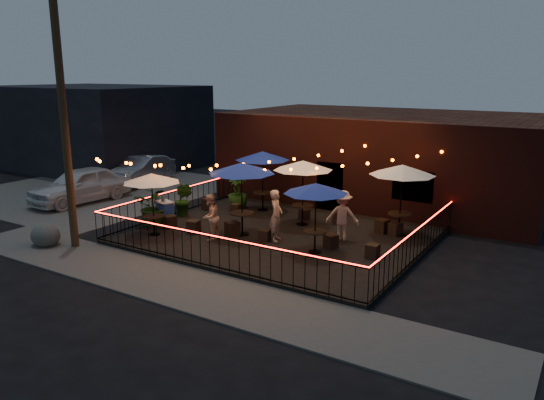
# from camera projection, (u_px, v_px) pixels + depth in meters

# --- Properties ---
(ground) EXTENTS (110.00, 110.00, 0.00)m
(ground) POSITION_uv_depth(u_px,v_px,m) (248.00, 254.00, 17.49)
(ground) COLOR black
(ground) RESTS_ON ground
(patio) EXTENTS (10.00, 8.00, 0.15)m
(patio) POSITION_uv_depth(u_px,v_px,m) (280.00, 236.00, 19.11)
(patio) COLOR black
(patio) RESTS_ON ground
(sidewalk) EXTENTS (18.00, 2.50, 0.05)m
(sidewalk) POSITION_uv_depth(u_px,v_px,m) (182.00, 286.00, 14.81)
(sidewalk) COLOR #43413E
(sidewalk) RESTS_ON ground
(parking_lot) EXTENTS (11.00, 12.00, 0.02)m
(parking_lot) POSITION_uv_depth(u_px,v_px,m) (99.00, 190.00, 26.98)
(parking_lot) COLOR #43413E
(parking_lot) RESTS_ON ground
(brick_building) EXTENTS (14.00, 8.00, 4.00)m
(brick_building) POSITION_uv_depth(u_px,v_px,m) (387.00, 157.00, 24.72)
(brick_building) COLOR #35130E
(brick_building) RESTS_ON ground
(background_building) EXTENTS (12.00, 9.00, 5.00)m
(background_building) POSITION_uv_depth(u_px,v_px,m) (95.00, 126.00, 33.62)
(background_building) COLOR black
(background_building) RESTS_ON ground
(utility_pole) EXTENTS (0.26, 0.26, 8.00)m
(utility_pole) POSITION_uv_depth(u_px,v_px,m) (65.00, 130.00, 17.20)
(utility_pole) COLOR #382C17
(utility_pole) RESTS_ON ground
(fence_front) EXTENTS (10.00, 0.04, 1.04)m
(fence_front) POSITION_uv_depth(u_px,v_px,m) (210.00, 252.00, 15.69)
(fence_front) COLOR black
(fence_front) RESTS_ON patio
(fence_left) EXTENTS (0.04, 8.00, 1.04)m
(fence_left) POSITION_uv_depth(u_px,v_px,m) (175.00, 203.00, 21.56)
(fence_left) COLOR black
(fence_left) RESTS_ON patio
(fence_right) EXTENTS (0.04, 8.00, 1.04)m
(fence_right) POSITION_uv_depth(u_px,v_px,m) (418.00, 244.00, 16.39)
(fence_right) COLOR black
(fence_right) RESTS_ON patio
(festoon_lights) EXTENTS (10.02, 8.72, 1.32)m
(festoon_lights) POSITION_uv_depth(u_px,v_px,m) (251.00, 168.00, 18.81)
(festoon_lights) COLOR #E14701
(festoon_lights) RESTS_ON ground
(cafe_table_0) EXTENTS (2.66, 2.66, 2.23)m
(cafe_table_0) POSITION_uv_depth(u_px,v_px,m) (151.00, 179.00, 18.58)
(cafe_table_0) COLOR black
(cafe_table_0) RESTS_ON patio
(cafe_table_1) EXTENTS (2.70, 2.70, 2.51)m
(cafe_table_1) POSITION_uv_depth(u_px,v_px,m) (263.00, 157.00, 21.90)
(cafe_table_1) COLOR black
(cafe_table_1) RESTS_ON patio
(cafe_table_2) EXTENTS (3.12, 3.12, 2.62)m
(cafe_table_2) POSITION_uv_depth(u_px,v_px,m) (241.00, 169.00, 18.49)
(cafe_table_2) COLOR black
(cafe_table_2) RESTS_ON patio
(cafe_table_3) EXTENTS (2.57, 2.57, 2.48)m
(cafe_table_3) POSITION_uv_depth(u_px,v_px,m) (303.00, 166.00, 19.78)
(cafe_table_3) COLOR black
(cafe_table_3) RESTS_ON patio
(cafe_table_4) EXTENTS (2.38, 2.38, 2.29)m
(cafe_table_4) POSITION_uv_depth(u_px,v_px,m) (316.00, 189.00, 16.70)
(cafe_table_4) COLOR black
(cafe_table_4) RESTS_ON patio
(cafe_table_5) EXTENTS (2.99, 2.99, 2.55)m
(cafe_table_5) POSITION_uv_depth(u_px,v_px,m) (402.00, 171.00, 18.50)
(cafe_table_5) COLOR black
(cafe_table_5) RESTS_ON patio
(bistro_chair_0) EXTENTS (0.51, 0.51, 0.47)m
(bistro_chair_0) POSITION_uv_depth(u_px,v_px,m) (170.00, 222.00, 19.82)
(bistro_chair_0) COLOR black
(bistro_chair_0) RESTS_ON patio
(bistro_chair_1) EXTENTS (0.48, 0.48, 0.47)m
(bistro_chair_1) POSITION_uv_depth(u_px,v_px,m) (194.00, 227.00, 19.17)
(bistro_chair_1) COLOR black
(bistro_chair_1) RESTS_ON patio
(bistro_chair_2) EXTENTS (0.53, 0.53, 0.49)m
(bistro_chair_2) POSITION_uv_depth(u_px,v_px,m) (208.00, 204.00, 22.46)
(bistro_chair_2) COLOR black
(bistro_chair_2) RESTS_ON patio
(bistro_chair_3) EXTENTS (0.40, 0.40, 0.43)m
(bistro_chair_3) POSITION_uv_depth(u_px,v_px,m) (236.00, 209.00, 21.77)
(bistro_chair_3) COLOR black
(bistro_chair_3) RESTS_ON patio
(bistro_chair_4) EXTENTS (0.55, 0.55, 0.51)m
(bistro_chair_4) POSITION_uv_depth(u_px,v_px,m) (232.00, 229.00, 18.87)
(bistro_chair_4) COLOR black
(bistro_chair_4) RESTS_ON patio
(bistro_chair_5) EXTENTS (0.40, 0.40, 0.40)m
(bistro_chair_5) POSITION_uv_depth(u_px,v_px,m) (265.00, 236.00, 18.27)
(bistro_chair_5) COLOR black
(bistro_chair_5) RESTS_ON patio
(bistro_chair_6) EXTENTS (0.43, 0.43, 0.41)m
(bistro_chair_6) POSITION_uv_depth(u_px,v_px,m) (304.00, 214.00, 20.96)
(bistro_chair_6) COLOR black
(bistro_chair_6) RESTS_ON patio
(bistro_chair_7) EXTENTS (0.53, 0.53, 0.49)m
(bistro_chair_7) POSITION_uv_depth(u_px,v_px,m) (338.00, 217.00, 20.38)
(bistro_chair_7) COLOR black
(bistro_chair_7) RESTS_ON patio
(bistro_chair_8) EXTENTS (0.49, 0.49, 0.45)m
(bistro_chair_8) POSITION_uv_depth(u_px,v_px,m) (331.00, 241.00, 17.59)
(bistro_chair_8) COLOR black
(bistro_chair_8) RESTS_ON patio
(bistro_chair_9) EXTENTS (0.38, 0.38, 0.44)m
(bistro_chair_9) POSITION_uv_depth(u_px,v_px,m) (372.00, 251.00, 16.63)
(bistro_chair_9) COLOR black
(bistro_chair_9) RESTS_ON patio
(bistro_chair_10) EXTENTS (0.51, 0.51, 0.49)m
(bistro_chair_10) POSITION_uv_depth(u_px,v_px,m) (382.00, 226.00, 19.25)
(bistro_chair_10) COLOR black
(bistro_chair_10) RESTS_ON patio
(bistro_chair_11) EXTENTS (0.50, 0.50, 0.46)m
(bistro_chair_11) POSITION_uv_depth(u_px,v_px,m) (395.00, 229.00, 18.92)
(bistro_chair_11) COLOR black
(bistro_chair_11) RESTS_ON patio
(patron_a) EXTENTS (0.62, 0.76, 1.79)m
(patron_a) POSITION_uv_depth(u_px,v_px,m) (276.00, 215.00, 18.18)
(patron_a) COLOR tan
(patron_a) RESTS_ON patio
(patron_b) EXTENTS (0.70, 0.85, 1.62)m
(patron_b) POSITION_uv_depth(u_px,v_px,m) (210.00, 217.00, 18.32)
(patron_b) COLOR tan
(patron_b) RESTS_ON patio
(patron_c) EXTENTS (1.28, 0.97, 1.76)m
(patron_c) POSITION_uv_depth(u_px,v_px,m) (342.00, 216.00, 18.22)
(patron_c) COLOR tan
(patron_c) RESTS_ON patio
(potted_shrub_a) EXTENTS (1.73, 1.64, 1.52)m
(potted_shrub_a) POSITION_uv_depth(u_px,v_px,m) (154.00, 206.00, 20.00)
(potted_shrub_a) COLOR #10400D
(potted_shrub_a) RESTS_ON patio
(potted_shrub_b) EXTENTS (0.85, 0.73, 1.37)m
(potted_shrub_b) POSITION_uv_depth(u_px,v_px,m) (183.00, 199.00, 21.37)
(potted_shrub_b) COLOR #13370B
(potted_shrub_b) RESTS_ON patio
(potted_shrub_c) EXTENTS (0.87, 0.87, 1.52)m
(potted_shrub_c) POSITION_uv_depth(u_px,v_px,m) (238.00, 191.00, 22.51)
(potted_shrub_c) COLOR #14360B
(potted_shrub_c) RESTS_ON patio
(cooler) EXTENTS (0.77, 0.66, 0.87)m
(cooler) POSITION_uv_depth(u_px,v_px,m) (165.00, 212.00, 20.40)
(cooler) COLOR #2243AF
(cooler) RESTS_ON patio
(boulder) EXTENTS (1.18, 1.08, 0.77)m
(boulder) POSITION_uv_depth(u_px,v_px,m) (46.00, 236.00, 18.17)
(boulder) COLOR #454540
(boulder) RESTS_ON ground
(car_white) EXTENTS (2.28, 4.89, 1.62)m
(car_white) POSITION_uv_depth(u_px,v_px,m) (81.00, 185.00, 24.24)
(car_white) COLOR silver
(car_white) RESTS_ON ground
(car_silver) EXTENTS (2.44, 4.72, 1.48)m
(car_silver) POSITION_uv_depth(u_px,v_px,m) (141.00, 170.00, 28.33)
(car_silver) COLOR #9A9AA2
(car_silver) RESTS_ON ground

